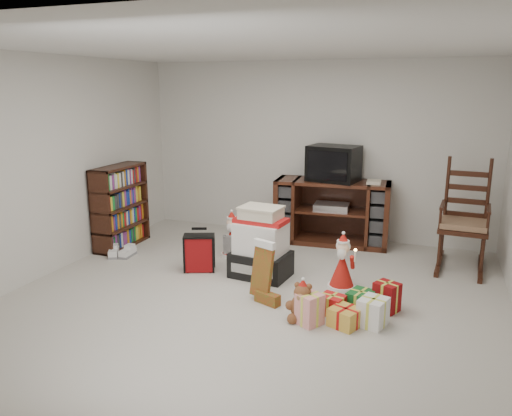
# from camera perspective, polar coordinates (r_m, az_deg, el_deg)

# --- Properties ---
(room) EXTENTS (5.01, 5.01, 2.51)m
(room) POSITION_cam_1_polar(r_m,az_deg,el_deg) (4.86, -0.39, 3.14)
(room) COLOR beige
(room) RESTS_ON ground
(tv_stand) EXTENTS (1.59, 0.67, 0.89)m
(tv_stand) POSITION_cam_1_polar(r_m,az_deg,el_deg) (7.00, 8.65, -0.45)
(tv_stand) COLOR #431E13
(tv_stand) RESTS_ON floor
(bookshelf) EXTENTS (0.30, 0.91, 1.11)m
(bookshelf) POSITION_cam_1_polar(r_m,az_deg,el_deg) (7.01, -15.24, 0.00)
(bookshelf) COLOR #381B0F
(bookshelf) RESTS_ON floor
(rocking_chair) EXTENTS (0.61, 0.94, 1.37)m
(rocking_chair) POSITION_cam_1_polar(r_m,az_deg,el_deg) (6.49, 22.56, -2.28)
(rocking_chair) COLOR #381B0F
(rocking_chair) RESTS_ON floor
(gift_pile) EXTENTS (0.69, 0.54, 0.81)m
(gift_pile) POSITION_cam_1_polar(r_m,az_deg,el_deg) (5.72, 0.56, -4.46)
(gift_pile) COLOR black
(gift_pile) RESTS_ON floor
(red_suitcase) EXTENTS (0.38, 0.29, 0.52)m
(red_suitcase) POSITION_cam_1_polar(r_m,az_deg,el_deg) (5.96, -6.50, -5.12)
(red_suitcase) COLOR maroon
(red_suitcase) RESTS_ON floor
(stocking) EXTENTS (0.32, 0.23, 0.64)m
(stocking) POSITION_cam_1_polar(r_m,az_deg,el_deg) (5.12, 0.72, -7.13)
(stocking) COLOR #0E7E1D
(stocking) RESTS_ON floor
(teddy_bear) EXTENTS (0.25, 0.22, 0.37)m
(teddy_bear) POSITION_cam_1_polar(r_m,az_deg,el_deg) (4.77, 5.38, -10.86)
(teddy_bear) COLOR brown
(teddy_bear) RESTS_ON floor
(santa_figurine) EXTENTS (0.31, 0.29, 0.63)m
(santa_figurine) POSITION_cam_1_polar(r_m,az_deg,el_deg) (5.50, 9.81, -6.70)
(santa_figurine) COLOR #AD1912
(santa_figurine) RESTS_ON floor
(mrs_claus_figurine) EXTENTS (0.29, 0.28, 0.60)m
(mrs_claus_figurine) POSITION_cam_1_polar(r_m,az_deg,el_deg) (6.45, -2.77, -3.52)
(mrs_claus_figurine) COLOR #AD1912
(mrs_claus_figurine) RESTS_ON floor
(sneaker_pair) EXTENTS (0.37, 0.30, 0.10)m
(sneaker_pair) POSITION_cam_1_polar(r_m,az_deg,el_deg) (6.71, -15.21, -4.94)
(sneaker_pair) COLOR white
(sneaker_pair) RESTS_ON floor
(gift_cluster) EXTENTS (0.69, 0.96, 0.24)m
(gift_cluster) POSITION_cam_1_polar(r_m,az_deg,el_deg) (4.89, 10.90, -11.00)
(gift_cluster) COLOR red
(gift_cluster) RESTS_ON floor
(crt_television) EXTENTS (0.73, 0.58, 0.48)m
(crt_television) POSITION_cam_1_polar(r_m,az_deg,el_deg) (6.86, 8.86, 5.06)
(crt_television) COLOR black
(crt_television) RESTS_ON tv_stand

